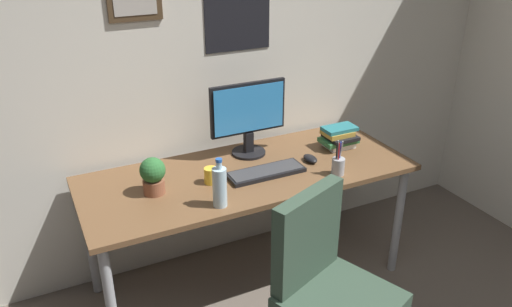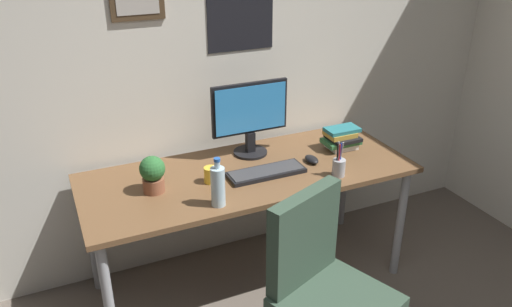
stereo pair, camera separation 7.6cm
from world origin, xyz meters
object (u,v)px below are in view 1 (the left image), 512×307
object	(u,v)px
computer_mouse	(310,159)
monitor	(248,116)
book_stack_left	(339,137)
coffee_mug_near	(211,175)
office_chair	(327,283)
keyboard	(266,172)
pen_cup	(338,165)
potted_plant	(153,175)
water_bottle	(220,186)

from	to	relation	value
computer_mouse	monitor	bearing A→B (deg)	136.87
book_stack_left	coffee_mug_near	bearing A→B (deg)	-174.17
office_chair	keyboard	world-z (taller)	office_chair
computer_mouse	book_stack_left	size ratio (longest dim) A/B	0.51
pen_cup	monitor	bearing A→B (deg)	125.28
potted_plant	coffee_mug_near	bearing A→B (deg)	-5.14
pen_cup	book_stack_left	world-z (taller)	pen_cup
office_chair	coffee_mug_near	size ratio (longest dim) A/B	8.71
office_chair	monitor	bearing A→B (deg)	85.97
keyboard	computer_mouse	world-z (taller)	computer_mouse
office_chair	computer_mouse	distance (m)	0.83
keyboard	potted_plant	world-z (taller)	potted_plant
water_bottle	book_stack_left	bearing A→B (deg)	19.47
keyboard	water_bottle	xyz separation A→B (m)	(-0.35, -0.20, 0.09)
keyboard	computer_mouse	bearing A→B (deg)	5.24
potted_plant	office_chair	bearing A→B (deg)	-53.34
monitor	potted_plant	distance (m)	0.68
potted_plant	pen_cup	xyz separation A→B (m)	(0.95, -0.24, -0.05)
keyboard	water_bottle	bearing A→B (deg)	-150.75
keyboard	coffee_mug_near	xyz separation A→B (m)	(-0.30, 0.04, 0.03)
keyboard	office_chair	bearing A→B (deg)	-93.35
computer_mouse	water_bottle	bearing A→B (deg)	-161.05
office_chair	computer_mouse	size ratio (longest dim) A/B	8.64
water_bottle	coffee_mug_near	bearing A→B (deg)	78.67
computer_mouse	coffee_mug_near	size ratio (longest dim) A/B	1.01
office_chair	computer_mouse	world-z (taller)	office_chair
water_bottle	pen_cup	world-z (taller)	water_bottle
computer_mouse	office_chair	bearing A→B (deg)	-115.37
water_bottle	potted_plant	bearing A→B (deg)	134.31
coffee_mug_near	pen_cup	distance (m)	0.69
water_bottle	pen_cup	bearing A→B (deg)	1.74
monitor	coffee_mug_near	distance (m)	0.45
water_bottle	book_stack_left	world-z (taller)	water_bottle
coffee_mug_near	book_stack_left	distance (m)	0.87
computer_mouse	pen_cup	world-z (taller)	pen_cup
keyboard	monitor	bearing A→B (deg)	84.31
potted_plant	pen_cup	bearing A→B (deg)	-14.09
potted_plant	keyboard	bearing A→B (deg)	-6.20
monitor	potted_plant	world-z (taller)	monitor
water_bottle	pen_cup	distance (m)	0.70
water_bottle	coffee_mug_near	world-z (taller)	water_bottle
water_bottle	computer_mouse	bearing A→B (deg)	18.95
monitor	pen_cup	world-z (taller)	monitor
keyboard	pen_cup	xyz separation A→B (m)	(0.35, -0.17, 0.04)
water_bottle	book_stack_left	size ratio (longest dim) A/B	1.18
monitor	water_bottle	world-z (taller)	monitor
pen_cup	office_chair	bearing A→B (deg)	-127.15
keyboard	book_stack_left	distance (m)	0.58
computer_mouse	water_bottle	distance (m)	0.69
monitor	water_bottle	xyz separation A→B (m)	(-0.38, -0.48, -0.13)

